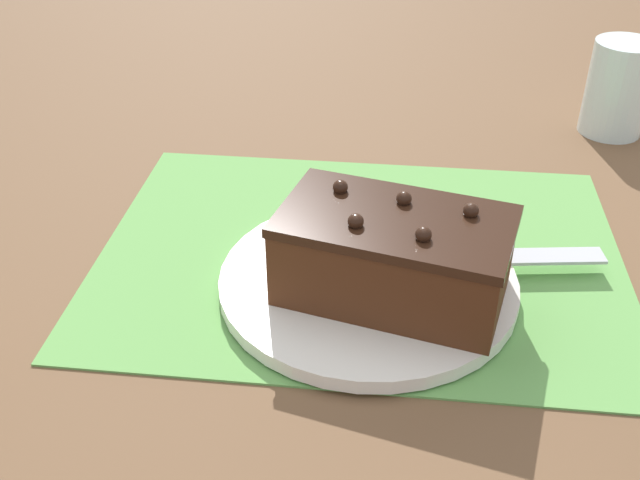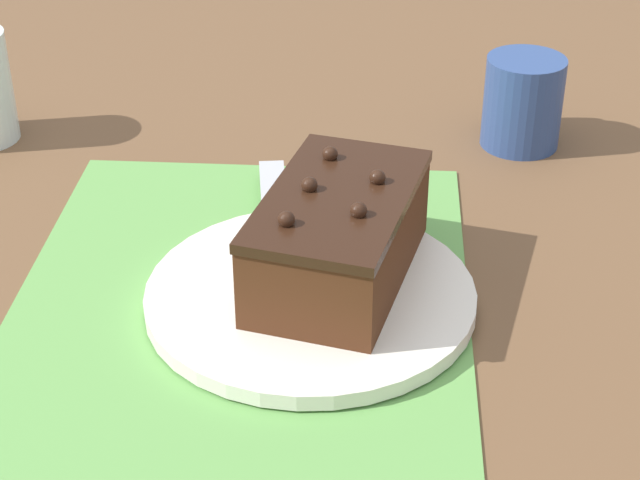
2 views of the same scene
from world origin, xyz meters
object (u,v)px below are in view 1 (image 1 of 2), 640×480
chocolate_cake (394,255)px  drinking_glass (618,88)px  serving_knife (415,255)px  cake_plate (368,282)px

chocolate_cake → drinking_glass: drinking_glass is taller
serving_knife → drinking_glass: size_ratio=2.25×
chocolate_cake → drinking_glass: size_ratio=1.81×
cake_plate → chocolate_cake: bearing=-44.4°
cake_plate → chocolate_cake: chocolate_cake is taller
serving_knife → drinking_glass: drinking_glass is taller
chocolate_cake → serving_knife: size_ratio=0.80×
chocolate_cake → serving_knife: bearing=68.7°
chocolate_cake → drinking_glass: bearing=55.8°
serving_knife → drinking_glass: (0.22, 0.31, 0.03)m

